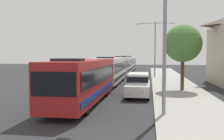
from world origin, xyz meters
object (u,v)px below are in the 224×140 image
streetlamp_near (165,24)px  streetlamp_mid (155,43)px  bus_second_in_line (111,69)px  white_suv (138,84)px  bus_middle (123,65)px  bus_fourth_in_line (129,63)px  roadside_tree (183,44)px  bus_lead (83,79)px

streetlamp_near → streetlamp_mid: (0.00, 23.33, 0.11)m
bus_second_in_line → white_suv: 9.38m
bus_middle → streetlamp_near: 28.59m
bus_fourth_in_line → roadside_tree: roadside_tree is taller
bus_fourth_in_line → white_suv: bearing=-83.7°
bus_lead → white_suv: bearing=42.9°
roadside_tree → bus_second_in_line: bearing=144.3°
bus_lead → roadside_tree: size_ratio=1.78×
streetlamp_near → roadside_tree: size_ratio=1.32×
bus_lead → white_suv: (3.70, 3.44, -0.66)m
bus_middle → white_suv: bearing=-80.2°
bus_fourth_in_line → bus_middle: bearing=-90.0°
bus_second_in_line → bus_middle: 12.91m
white_suv → roadside_tree: size_ratio=0.84×
bus_fourth_in_line → streetlamp_mid: streetlamp_mid is taller
bus_lead → bus_second_in_line: same height
white_suv → streetlamp_mid: bearing=84.3°
bus_fourth_in_line → streetlamp_mid: (5.40, -16.80, 3.48)m
streetlamp_near → bus_fourth_in_line: bearing=97.7°
white_suv → streetlamp_mid: (1.70, 16.97, 4.13)m
bus_fourth_in_line → white_suv: bus_fourth_in_line is taller
bus_second_in_line → bus_middle: (-0.00, 12.91, -0.00)m
bus_second_in_line → roadside_tree: 9.78m
streetlamp_mid → bus_fourth_in_line: bearing=107.8°
bus_middle → white_suv: bus_middle is taller
bus_fourth_in_line → streetlamp_near: size_ratio=1.50×
bus_fourth_in_line → bus_second_in_line: bearing=-90.0°
white_suv → bus_lead: bearing=-137.1°
roadside_tree → white_suv: bearing=-141.4°
bus_second_in_line → streetlamp_near: size_ratio=1.48×
roadside_tree → bus_middle: bearing=112.5°
bus_fourth_in_line → white_suv: size_ratio=2.37×
streetlamp_mid → roadside_tree: (2.22, -13.84, -0.72)m
bus_lead → bus_fourth_in_line: (0.00, 37.20, 0.00)m
bus_lead → bus_fourth_in_line: bearing=90.0°
bus_middle → roadside_tree: roadside_tree is taller
bus_middle → streetlamp_near: (5.40, -27.87, 3.37)m
bus_fourth_in_line → white_suv: (3.70, -33.76, -0.66)m
bus_lead → streetlamp_near: bearing=-28.5°
bus_second_in_line → bus_fourth_in_line: 25.16m
bus_middle → streetlamp_near: streetlamp_near is taller
bus_lead → bus_middle: 24.95m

